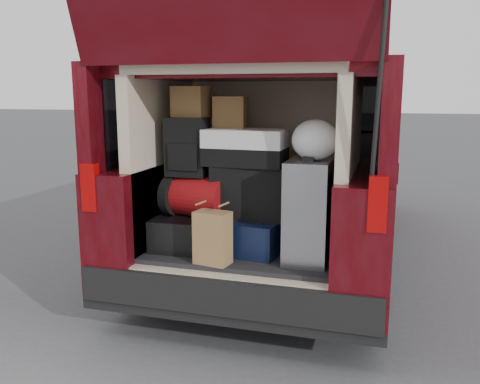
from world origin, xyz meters
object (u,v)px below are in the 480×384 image
at_px(navy_hardshell, 254,233).
at_px(red_duffel, 197,196).
at_px(black_hardshell, 189,230).
at_px(backpack, 187,147).
at_px(kraft_bag, 213,238).
at_px(black_soft_case, 251,191).
at_px(silver_roller, 309,210).
at_px(twotone_duffel, 245,148).

relative_size(navy_hardshell, red_duffel, 1.21).
relative_size(black_hardshell, backpack, 1.38).
distance_m(kraft_bag, black_soft_case, 0.46).
bearing_deg(black_soft_case, silver_roller, -17.13).
bearing_deg(black_hardshell, navy_hardshell, 2.52).
relative_size(kraft_bag, black_soft_case, 0.68).
xyz_separation_m(black_hardshell, red_duffel, (0.07, -0.02, 0.25)).
xyz_separation_m(red_duffel, black_soft_case, (0.36, 0.06, 0.04)).
height_order(silver_roller, twotone_duffel, twotone_duffel).
height_order(black_soft_case, backpack, backpack).
distance_m(navy_hardshell, twotone_duffel, 0.58).
bearing_deg(backpack, twotone_duffel, 3.68).
relative_size(black_soft_case, twotone_duffel, 0.93).
height_order(navy_hardshell, red_duffel, red_duffel).
xyz_separation_m(black_hardshell, twotone_duffel, (0.40, 0.02, 0.58)).
xyz_separation_m(silver_roller, backpack, (-0.84, 0.07, 0.37)).
bearing_deg(twotone_duffel, navy_hardshell, 19.25).
xyz_separation_m(black_hardshell, navy_hardshell, (0.46, 0.03, 0.00)).
bearing_deg(black_soft_case, backpack, -174.51).
bearing_deg(black_hardshell, black_soft_case, 3.61).
xyz_separation_m(navy_hardshell, black_soft_case, (-0.02, 0.01, 0.29)).
bearing_deg(black_soft_case, twotone_duffel, -143.39).
bearing_deg(twotone_duffel, black_hardshell, -175.88).
relative_size(black_hardshell, silver_roller, 0.85).
height_order(black_hardshell, black_soft_case, black_soft_case).
bearing_deg(navy_hardshell, backpack, -167.60).
height_order(kraft_bag, twotone_duffel, twotone_duffel).
bearing_deg(twotone_duffel, backpack, -174.66).
bearing_deg(black_soft_case, black_hardshell, -175.66).
distance_m(red_duffel, backpack, 0.34).
xyz_separation_m(kraft_bag, black_soft_case, (0.14, 0.37, 0.23)).
bearing_deg(red_duffel, kraft_bag, -43.56).
bearing_deg(black_soft_case, kraft_bag, -112.36).
relative_size(black_soft_case, backpack, 1.25).
distance_m(silver_roller, red_duffel, 0.77).
bearing_deg(black_hardshell, backpack, -65.02).
bearing_deg(backpack, black_soft_case, 6.57).
distance_m(black_hardshell, backpack, 0.58).
xyz_separation_m(kraft_bag, twotone_duffel, (0.11, 0.34, 0.53)).
height_order(red_duffel, twotone_duffel, twotone_duffel).
xyz_separation_m(red_duffel, twotone_duffel, (0.33, 0.03, 0.34)).
height_order(black_hardshell, kraft_bag, kraft_bag).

